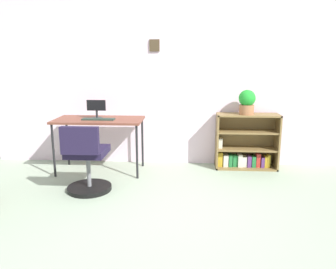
% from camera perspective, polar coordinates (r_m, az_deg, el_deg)
% --- Properties ---
extents(ground_plane, '(6.24, 6.24, 0.00)m').
position_cam_1_polar(ground_plane, '(3.07, -3.20, -16.82)').
color(ground_plane, '#98A892').
extents(wall_back, '(5.20, 0.12, 2.51)m').
position_cam_1_polar(wall_back, '(4.82, -0.37, 9.68)').
color(wall_back, silver).
rests_on(wall_back, ground_plane).
extents(desk, '(1.19, 0.59, 0.74)m').
position_cam_1_polar(desk, '(4.54, -11.92, 2.00)').
color(desk, brown).
rests_on(desk, ground_plane).
extents(monitor, '(0.26, 0.14, 0.25)m').
position_cam_1_polar(monitor, '(4.55, -12.35, 4.46)').
color(monitor, '#262628').
rests_on(monitor, desk).
extents(keyboard, '(0.43, 0.12, 0.02)m').
position_cam_1_polar(keyboard, '(4.46, -12.02, 2.64)').
color(keyboard, '#25372F').
rests_on(keyboard, desk).
extents(office_chair, '(0.52, 0.54, 0.82)m').
position_cam_1_polar(office_chair, '(3.91, -13.98, -4.80)').
color(office_chair, black).
rests_on(office_chair, ground_plane).
extents(bookshelf_low, '(0.87, 0.30, 0.78)m').
position_cam_1_polar(bookshelf_low, '(4.82, 13.30, -1.70)').
color(bookshelf_low, olive).
rests_on(bookshelf_low, ground_plane).
extents(potted_plant_on_shelf, '(0.23, 0.23, 0.34)m').
position_cam_1_polar(potted_plant_on_shelf, '(4.65, 13.58, 5.58)').
color(potted_plant_on_shelf, '#9E6642').
rests_on(potted_plant_on_shelf, bookshelf_low).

